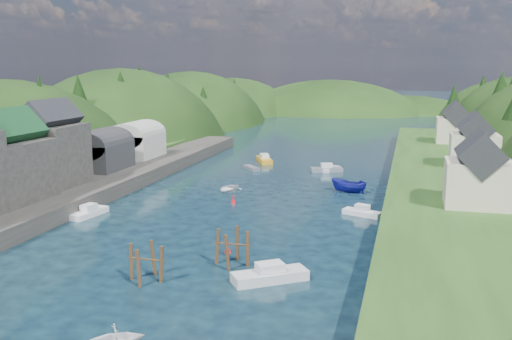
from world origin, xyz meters
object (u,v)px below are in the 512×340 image
(channel_buoy_far, at_px, (233,200))
(piling_cluster_near, at_px, (146,266))
(channel_buoy_near, at_px, (228,248))
(piling_cluster_far, at_px, (232,250))

(channel_buoy_far, bearing_deg, piling_cluster_near, -87.77)
(channel_buoy_near, bearing_deg, piling_cluster_near, -116.72)
(piling_cluster_far, xyz_separation_m, channel_buoy_far, (-6.86, 22.01, -0.89))
(piling_cluster_near, height_order, channel_buoy_far, piling_cluster_near)
(piling_cluster_near, relative_size, piling_cluster_far, 0.96)
(piling_cluster_far, bearing_deg, piling_cluster_near, -136.43)
(piling_cluster_near, bearing_deg, channel_buoy_near, 63.28)
(piling_cluster_near, bearing_deg, channel_buoy_far, 92.23)
(piling_cluster_near, xyz_separation_m, piling_cluster_far, (5.79, 5.50, 0.07))
(channel_buoy_near, distance_m, channel_buoy_far, 19.68)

